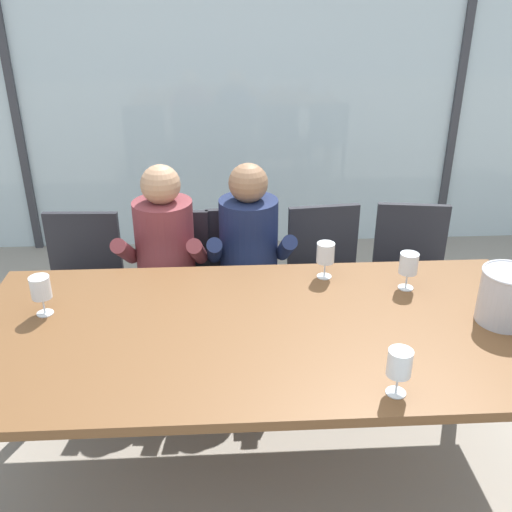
# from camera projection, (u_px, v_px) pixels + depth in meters

# --- Properties ---
(ground) EXTENTS (14.00, 14.00, 0.00)m
(ground) POSITION_uv_depth(u_px,v_px,m) (250.00, 344.00, 3.58)
(ground) COLOR #9E9384
(window_glass_panel) EXTENTS (7.56, 0.03, 2.60)m
(window_glass_panel) POSITION_uv_depth(u_px,v_px,m) (240.00, 86.00, 4.40)
(window_glass_panel) COLOR silver
(window_glass_panel) RESTS_ON ground
(window_mullion_left) EXTENTS (0.06, 0.06, 2.60)m
(window_mullion_left) POSITION_uv_depth(u_px,v_px,m) (12.00, 88.00, 4.30)
(window_mullion_left) COLOR #38383D
(window_mullion_left) RESTS_ON ground
(window_mullion_right) EXTENTS (0.06, 0.06, 2.60)m
(window_mullion_right) POSITION_uv_depth(u_px,v_px,m) (459.00, 84.00, 4.47)
(window_mullion_right) COLOR #38383D
(window_mullion_right) RESTS_ON ground
(hillside_vineyard) EXTENTS (13.56, 2.40, 1.63)m
(hillside_vineyard) POSITION_uv_depth(u_px,v_px,m) (232.00, 77.00, 7.84)
(hillside_vineyard) COLOR #568942
(hillside_vineyard) RESTS_ON ground
(dining_table) EXTENTS (2.36, 1.11, 0.77)m
(dining_table) POSITION_uv_depth(u_px,v_px,m) (261.00, 341.00, 2.37)
(dining_table) COLOR brown
(dining_table) RESTS_ON ground
(chair_near_curtain) EXTENTS (0.46, 0.46, 0.87)m
(chair_near_curtain) POSITION_uv_depth(u_px,v_px,m) (83.00, 279.00, 3.29)
(chair_near_curtain) COLOR #232328
(chair_near_curtain) RESTS_ON ground
(chair_left_of_center) EXTENTS (0.45, 0.45, 0.87)m
(chair_left_of_center) POSITION_uv_depth(u_px,v_px,m) (173.00, 278.00, 3.30)
(chair_left_of_center) COLOR #232328
(chair_left_of_center) RESTS_ON ground
(chair_center) EXTENTS (0.47, 0.47, 0.87)m
(chair_center) POSITION_uv_depth(u_px,v_px,m) (244.00, 274.00, 3.35)
(chair_center) COLOR #232328
(chair_center) RESTS_ON ground
(chair_right_of_center) EXTENTS (0.48, 0.48, 0.87)m
(chair_right_of_center) POSITION_uv_depth(u_px,v_px,m) (326.00, 271.00, 3.38)
(chair_right_of_center) COLOR #232328
(chair_right_of_center) RESTS_ON ground
(chair_near_window_right) EXTENTS (0.50, 0.50, 0.87)m
(chair_near_window_right) POSITION_uv_depth(u_px,v_px,m) (410.00, 269.00, 3.40)
(chair_near_window_right) COLOR #232328
(chair_near_window_right) RESTS_ON ground
(person_maroon_top) EXTENTS (0.48, 0.62, 1.19)m
(person_maroon_top) POSITION_uv_depth(u_px,v_px,m) (164.00, 261.00, 3.11)
(person_maroon_top) COLOR brown
(person_maroon_top) RESTS_ON ground
(person_navy_polo) EXTENTS (0.47, 0.62, 1.19)m
(person_navy_polo) POSITION_uv_depth(u_px,v_px,m) (250.00, 259.00, 3.13)
(person_navy_polo) COLOR #192347
(person_navy_polo) RESTS_ON ground
(ice_bucket_primary) EXTENTS (0.23, 0.23, 0.23)m
(ice_bucket_primary) POSITION_uv_depth(u_px,v_px,m) (507.00, 296.00, 2.34)
(ice_bucket_primary) COLOR #B7B7BC
(ice_bucket_primary) RESTS_ON dining_table
(wine_glass_by_left_taster) EXTENTS (0.08, 0.08, 0.17)m
(wine_glass_by_left_taster) POSITION_uv_depth(u_px,v_px,m) (325.00, 254.00, 2.68)
(wine_glass_by_left_taster) COLOR silver
(wine_glass_by_left_taster) RESTS_ON dining_table
(wine_glass_near_bucket) EXTENTS (0.08, 0.08, 0.17)m
(wine_glass_near_bucket) POSITION_uv_depth(u_px,v_px,m) (41.00, 289.00, 2.39)
(wine_glass_near_bucket) COLOR silver
(wine_glass_near_bucket) RESTS_ON dining_table
(wine_glass_center_pour) EXTENTS (0.08, 0.08, 0.17)m
(wine_glass_center_pour) POSITION_uv_depth(u_px,v_px,m) (399.00, 365.00, 1.92)
(wine_glass_center_pour) COLOR silver
(wine_glass_center_pour) RESTS_ON dining_table
(wine_glass_by_right_taster) EXTENTS (0.08, 0.08, 0.17)m
(wine_glass_by_right_taster) POSITION_uv_depth(u_px,v_px,m) (408.00, 265.00, 2.58)
(wine_glass_by_right_taster) COLOR silver
(wine_glass_by_right_taster) RESTS_ON dining_table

